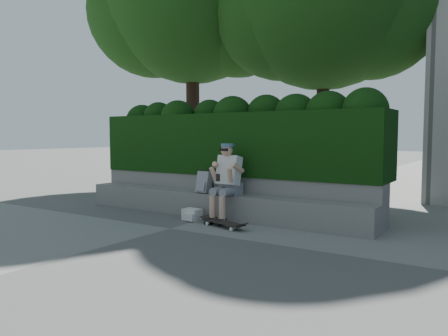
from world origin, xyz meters
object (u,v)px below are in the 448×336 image
Objects in this scene: person at (227,179)px; backpack_plaid at (204,182)px; backpack_ground at (192,215)px; skateboard at (223,223)px.

person is 0.58m from backpack_plaid.
person is at bearing 34.64° from backpack_ground.
person is 4.30× the size of backpack_ground.
person reaches higher than backpack_plaid.
person reaches higher than backpack_ground.
backpack_ground is at bearing -82.76° from backpack_plaid.
skateboard is 2.23× the size of backpack_plaid.
person reaches higher than skateboard.
person is at bearing -3.31° from backpack_plaid.
person is 1.55× the size of skateboard.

